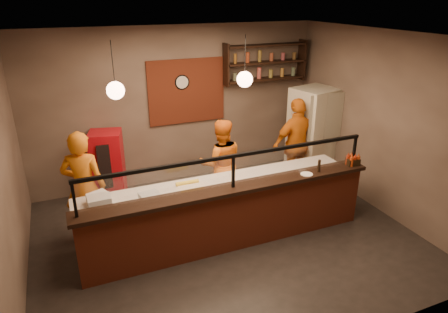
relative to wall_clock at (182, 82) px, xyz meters
name	(u,v)px	position (x,y,z in m)	size (l,w,h in m)	color
floor	(225,236)	(-0.10, -2.46, -2.10)	(6.00, 6.00, 0.00)	black
ceiling	(225,37)	(-0.10, -2.46, 1.10)	(6.00, 6.00, 0.00)	#332C27
wall_back	(178,106)	(-0.10, 0.04, -0.50)	(6.00, 6.00, 0.00)	#796658
wall_left	(3,180)	(-3.10, -2.46, -0.50)	(5.00, 5.00, 0.00)	#796658
wall_right	(380,123)	(2.90, -2.46, -0.50)	(5.00, 5.00, 0.00)	#796658
wall_front	(325,231)	(-0.10, -4.96, -0.50)	(6.00, 6.00, 0.00)	#796658
brick_patch	(187,91)	(0.10, 0.01, -0.20)	(1.60, 0.04, 1.30)	#943920
service_counter	(233,219)	(-0.10, -2.76, -1.60)	(4.60, 0.25, 1.00)	#943920
counter_ledge	(233,189)	(-0.10, -2.76, -1.07)	(4.70, 0.37, 0.06)	black
worktop_cabinet	(220,209)	(-0.10, -2.26, -1.68)	(4.60, 0.75, 0.85)	gray
worktop	(220,184)	(-0.10, -2.26, -1.23)	(4.60, 0.75, 0.05)	silver
sneeze_guard	(233,168)	(-0.10, -2.76, -0.73)	(4.50, 0.05, 0.52)	white
wall_shelving	(265,62)	(1.80, -0.14, 0.30)	(1.84, 0.28, 0.85)	black
wall_clock	(182,82)	(0.00, 0.00, 0.00)	(0.30, 0.30, 0.04)	black
pendant_left	(116,90)	(-1.60, -2.26, 0.45)	(0.24, 0.24, 0.77)	black
pendant_right	(245,79)	(0.30, -2.26, 0.45)	(0.24, 0.24, 0.77)	black
cook_left	(84,187)	(-2.15, -1.61, -1.18)	(0.67, 0.44, 1.85)	orange
cook_mid	(221,164)	(0.26, -1.41, -1.26)	(0.82, 0.64, 1.69)	orange
cook_right	(297,144)	(1.95, -1.30, -1.16)	(1.10, 0.46, 1.88)	orange
fridge	(312,135)	(2.50, -1.04, -1.11)	(0.82, 0.77, 1.97)	beige
red_cooler	(108,166)	(-1.63, -0.31, -1.42)	(0.58, 0.53, 1.36)	#B00B15
pizza_dough	(195,189)	(-0.56, -2.31, -1.19)	(0.57, 0.57, 0.01)	beige
prep_tub_a	(98,198)	(-1.99, -2.15, -1.13)	(0.28, 0.22, 0.14)	white
prep_tub_b	(99,202)	(-1.99, -2.30, -1.12)	(0.32, 0.26, 0.16)	silver
prep_tub_c	(150,198)	(-1.30, -2.44, -1.13)	(0.28, 0.22, 0.14)	silver
rolling_pin	(187,183)	(-0.61, -2.10, -1.17)	(0.06, 0.06, 0.37)	yellow
condiment_caddy	(353,162)	(2.10, -2.78, -0.98)	(0.21, 0.16, 0.11)	black
pepper_mill	(319,166)	(1.40, -2.80, -0.94)	(0.05, 0.05, 0.21)	black
small_plate	(307,174)	(1.16, -2.82, -1.03)	(0.20, 0.20, 0.01)	white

